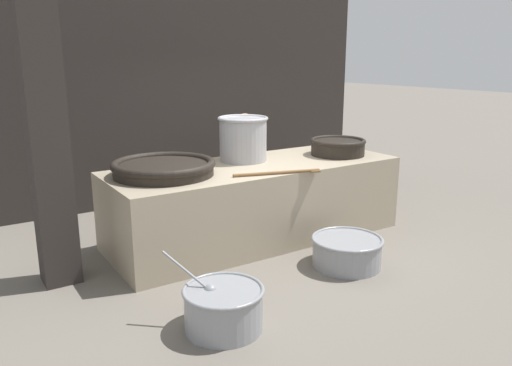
{
  "coord_description": "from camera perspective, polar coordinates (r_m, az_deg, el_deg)",
  "views": [
    {
      "loc": [
        -3.56,
        -5.5,
        2.45
      ],
      "look_at": [
        0.0,
        0.0,
        0.77
      ],
      "focal_mm": 35.0,
      "sensor_mm": 36.0,
      "label": 1
    }
  ],
  "objects": [
    {
      "name": "prep_bowl_vegetables",
      "position": [
        4.71,
        -3.74,
        -13.9
      ],
      "size": [
        0.78,
        0.85,
        0.7
      ],
      "color": "gray",
      "rests_on": "ground_plane"
    },
    {
      "name": "stock_pot",
      "position": [
        6.9,
        -1.49,
        5.17
      ],
      "size": [
        0.69,
        0.69,
        0.61
      ],
      "color": "#9E9EA3",
      "rests_on": "hearth_platform"
    },
    {
      "name": "prep_bowl_meat",
      "position": [
        6.1,
        10.34,
        -7.57
      ],
      "size": [
        0.86,
        0.86,
        0.36
      ],
      "color": "gray",
      "rests_on": "ground_plane"
    },
    {
      "name": "support_pillar",
      "position": [
        5.62,
        -23.19,
        9.05
      ],
      "size": [
        0.38,
        0.38,
        4.08
      ],
      "primitive_type": "cube",
      "color": "#2D2826",
      "rests_on": "ground_plane"
    },
    {
      "name": "giant_wok_far",
      "position": [
        7.42,
        9.33,
        4.17
      ],
      "size": [
        0.81,
        0.81,
        0.24
      ],
      "color": "black",
      "rests_on": "hearth_platform"
    },
    {
      "name": "ground_plane",
      "position": [
        6.99,
        0.0,
        -6.17
      ],
      "size": [
        60.0,
        60.0,
        0.0
      ],
      "primitive_type": "plane",
      "color": "slate"
    },
    {
      "name": "hearth_platform",
      "position": [
        6.83,
        0.0,
        -2.1
      ],
      "size": [
        3.99,
        1.46,
        1.03
      ],
      "color": "tan",
      "rests_on": "ground_plane"
    },
    {
      "name": "giant_wok_near",
      "position": [
        6.18,
        -10.51,
        1.77
      ],
      "size": [
        1.27,
        1.27,
        0.18
      ],
      "color": "black",
      "rests_on": "hearth_platform"
    },
    {
      "name": "cook",
      "position": [
        8.0,
        -1.3,
        2.83
      ],
      "size": [
        0.37,
        0.57,
        1.58
      ],
      "rotation": [
        0.0,
        0.0,
        3.16
      ],
      "color": "#9E7551",
      "rests_on": "ground_plane"
    },
    {
      "name": "back_wall",
      "position": [
        8.79,
        -9.19,
        11.49
      ],
      "size": [
        7.55,
        0.24,
        4.08
      ],
      "primitive_type": "cube",
      "color": "#2D2826",
      "rests_on": "ground_plane"
    },
    {
      "name": "stirring_paddle",
      "position": [
        6.15,
        2.95,
        1.2
      ],
      "size": [
        1.09,
        0.39,
        0.04
      ],
      "rotation": [
        0.0,
        0.0,
        -0.29
      ],
      "color": "brown",
      "rests_on": "hearth_platform"
    }
  ]
}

